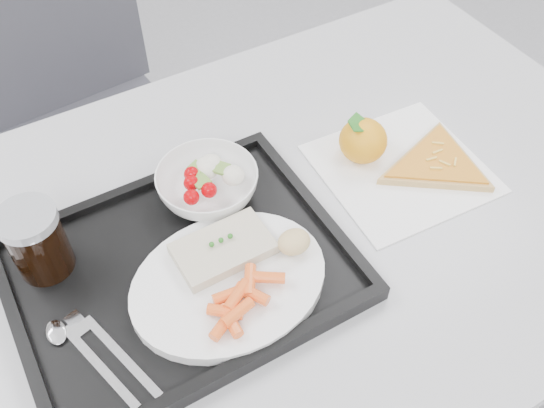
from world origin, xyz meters
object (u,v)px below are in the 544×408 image
object	(u,v)px
tray	(181,271)
salad_bowl	(208,184)
tangerine	(363,140)
table	(292,240)
dinner_plate	(229,283)
cola_glass	(36,240)
chair	(80,103)
pizza_slice	(437,164)

from	to	relation	value
tray	salad_bowl	distance (m)	0.14
tray	tangerine	world-z (taller)	tangerine
table	salad_bowl	distance (m)	0.17
dinner_plate	tray	bearing A→B (deg)	127.47
tray	cola_glass	size ratio (longest dim) A/B	4.17
chair	salad_bowl	xyz separation A→B (m)	(0.06, -0.60, 0.25)
table	tangerine	size ratio (longest dim) A/B	15.03
salad_bowl	pizza_slice	distance (m)	0.37
tray	cola_glass	bearing A→B (deg)	147.80
table	cola_glass	xyz separation A→B (m)	(-0.35, 0.08, 0.14)
tray	salad_bowl	size ratio (longest dim) A/B	2.96
table	tray	world-z (taller)	tray
table	cola_glass	distance (m)	0.38
table	pizza_slice	bearing A→B (deg)	-7.96
tray	tangerine	size ratio (longest dim) A/B	5.63
tray	pizza_slice	world-z (taller)	tray
table	pizza_slice	size ratio (longest dim) A/B	4.88
tray	salad_bowl	world-z (taller)	salad_bowl
table	salad_bowl	world-z (taller)	salad_bowl
table	dinner_plate	distance (m)	0.19
cola_glass	tangerine	bearing A→B (deg)	-3.56
tray	table	bearing A→B (deg)	5.27
dinner_plate	pizza_slice	bearing A→B (deg)	6.05
table	dinner_plate	size ratio (longest dim) A/B	4.44
chair	tray	world-z (taller)	chair
dinner_plate	tangerine	xyz separation A→B (m)	(0.31, 0.12, 0.01)
table	pizza_slice	world-z (taller)	pizza_slice
table	tray	size ratio (longest dim) A/B	2.67
cola_glass	pizza_slice	distance (m)	0.61
chair	tray	distance (m)	0.73
dinner_plate	salad_bowl	bearing A→B (deg)	73.17
cola_glass	tray	bearing A→B (deg)	-32.20
chair	tangerine	size ratio (longest dim) A/B	11.64
salad_bowl	cola_glass	distance (m)	0.25
tray	dinner_plate	distance (m)	0.08
tray	tangerine	bearing A→B (deg)	10.63
table	tray	bearing A→B (deg)	-174.73
tangerine	table	bearing A→B (deg)	-163.08
cola_glass	salad_bowl	bearing A→B (deg)	1.14
table	tangerine	bearing A→B (deg)	16.92
chair	pizza_slice	world-z (taller)	chair
dinner_plate	tangerine	bearing A→B (deg)	22.10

